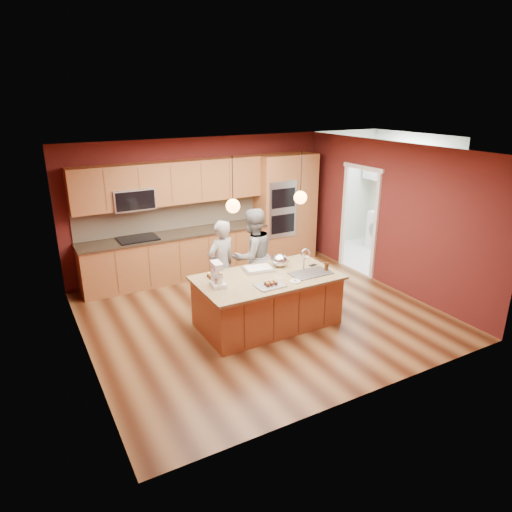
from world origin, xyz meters
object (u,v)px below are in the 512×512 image
mixing_bowl (280,260)px  person_left (221,265)px  person_right (253,256)px  stand_mixer (217,276)px  island (268,300)px

mixing_bowl → person_left: bearing=143.4°
person_left → person_right: (0.60, 0.00, 0.06)m
person_left → person_right: size_ratio=0.93×
mixing_bowl → person_right: bearing=107.8°
person_right → stand_mixer: (-1.05, -0.83, 0.13)m
person_left → stand_mixer: 0.97m
person_left → mixing_bowl: (0.79, -0.58, 0.14)m
island → stand_mixer: size_ratio=5.96×
person_left → stand_mixer: size_ratio=4.20×
person_left → person_right: bearing=162.8°
person_left → mixing_bowl: person_left is taller
person_right → mixing_bowl: (0.19, -0.58, 0.08)m
person_right → person_left: bearing=-8.0°
island → person_right: 0.99m
person_left → mixing_bowl: 0.99m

